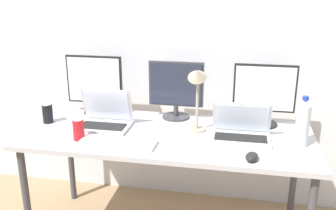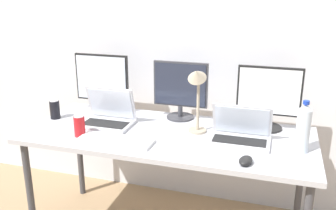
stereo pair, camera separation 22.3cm
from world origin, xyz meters
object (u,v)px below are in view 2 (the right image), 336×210
Objects in this scene: water_bottle at (303,128)px; laptop_silver at (108,116)px; keyboard_main at (116,140)px; work_desk at (168,142)px; laptop_secondary at (240,133)px; soda_can_near_keyboard at (79,126)px; monitor_center at (180,89)px; desk_lamp at (197,88)px; monitor_right at (269,97)px; soda_can_by_laptop at (55,109)px; monitor_left at (102,81)px; mouse_by_keyboard at (246,161)px.

laptop_silver is at bearing 176.55° from water_bottle.
water_bottle is at bearing 11.22° from keyboard_main.
work_desk is 6.04× the size of water_bottle.
soda_can_near_keyboard is at bearing -168.09° from laptop_secondary.
monitor_center is 0.31m from desk_lamp.
laptop_silver is (-0.41, -0.25, -0.15)m from monitor_center.
work_desk is 0.79m from water_bottle.
monitor_right is at bearing 124.07° from water_bottle.
monitor_right is 1.40m from soda_can_by_laptop.
water_bottle is at bearing -13.32° from monitor_left.
soda_can_by_laptop is at bearing 144.40° from soda_can_near_keyboard.
keyboard_main is (-0.68, -0.22, -0.04)m from laptop_secondary.
monitor_center reaches higher than soda_can_by_laptop.
laptop_silver reaches higher than soda_can_by_laptop.
water_bottle reaches higher than work_desk.
mouse_by_keyboard is at bearing -27.46° from monitor_left.
monitor_right is 1.37× the size of water_bottle.
laptop_secondary is 0.78× the size of keyboard_main.
laptop_secondary is at bearing -6.73° from desk_lamp.
monitor_center is at bearing 31.31° from laptop_silver.
soda_can_by_laptop is (-1.24, 0.03, 0.01)m from laptop_secondary.
monitor_left is 0.33m from laptop_silver.
monitor_left is at bearing 154.11° from work_desk.
monitor_left is at bearing 166.68° from water_bottle.
soda_can_by_laptop is at bearing -179.67° from laptop_silver.
soda_can_by_laptop is at bearing -133.55° from monitor_left.
desk_lamp reaches higher than soda_can_by_laptop.
laptop_silver is at bearing 171.58° from mouse_by_keyboard.
work_desk is at bearing -89.62° from monitor_center.
monitor_right is 3.77× the size of mouse_by_keyboard.
soda_can_near_keyboard is (-0.99, 0.08, 0.04)m from mouse_by_keyboard.
soda_can_near_keyboard reaches higher than keyboard_main.
monitor_right is at bearing 31.31° from keyboard_main.
keyboard_main is at bearing -148.90° from desk_lamp.
monitor_center reaches higher than work_desk.
monitor_left is at bearing 46.45° from soda_can_by_laptop.
monitor_left is 1.06m from laptop_secondary.
desk_lamp is (-0.60, 0.07, 0.16)m from water_bottle.
monitor_left is (-0.57, 0.28, 0.28)m from work_desk.
monitor_right reaches higher than soda_can_near_keyboard.
water_bottle is 0.63m from desk_lamp.
monitor_left is 0.94× the size of desk_lamp.
desk_lamp is (-0.33, 0.31, 0.27)m from mouse_by_keyboard.
laptop_silver is at bearing 177.85° from laptop_secondary.
soda_can_near_keyboard is (-0.08, -0.23, 0.01)m from laptop_silver.
monitor_center is at bearing 123.99° from desk_lamp.
water_bottle is at bearing -2.50° from soda_can_by_laptop.
desk_lamp is (0.74, -0.25, 0.08)m from monitor_left.
monitor_center is at bearing 177.25° from monitor_right.
monitor_center is at bearing 147.22° from laptop_secondary.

